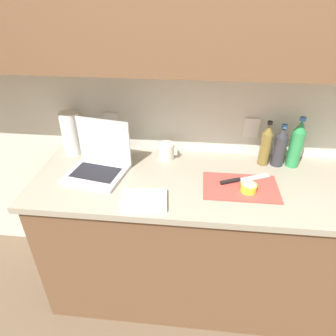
% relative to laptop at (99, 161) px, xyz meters
% --- Properties ---
extents(ground_plane, '(12.00, 12.00, 0.00)m').
position_rel_laptop_xyz_m(ground_plane, '(0.69, -0.04, -0.95)').
color(ground_plane, brown).
rests_on(ground_plane, ground).
extents(wall_back, '(5.20, 0.38, 2.60)m').
position_rel_laptop_xyz_m(wall_back, '(0.69, 0.20, 0.61)').
color(wall_back, silver).
rests_on(wall_back, ground_plane).
extents(counter_unit, '(2.07, 0.64, 0.88)m').
position_rel_laptop_xyz_m(counter_unit, '(0.71, -0.04, -0.50)').
color(counter_unit, brown).
rests_on(counter_unit, ground_plane).
extents(laptop, '(0.35, 0.32, 0.28)m').
position_rel_laptop_xyz_m(laptop, '(0.00, 0.00, 0.00)').
color(laptop, silver).
rests_on(laptop, counter_unit).
extents(cutting_board, '(0.39, 0.24, 0.01)m').
position_rel_laptop_xyz_m(cutting_board, '(0.77, -0.08, -0.06)').
color(cutting_board, '#D1473D').
rests_on(cutting_board, counter_unit).
extents(knife, '(0.28, 0.15, 0.02)m').
position_rel_laptop_xyz_m(knife, '(0.75, -0.04, -0.05)').
color(knife, silver).
rests_on(knife, cutting_board).
extents(lemon_half_cut, '(0.08, 0.08, 0.04)m').
position_rel_laptop_xyz_m(lemon_half_cut, '(0.81, -0.12, -0.04)').
color(lemon_half_cut, yellow).
rests_on(lemon_half_cut, cutting_board).
extents(bottle_green_soda, '(0.07, 0.07, 0.30)m').
position_rel_laptop_xyz_m(bottle_green_soda, '(1.09, 0.17, 0.07)').
color(bottle_green_soda, '#2D934C').
rests_on(bottle_green_soda, counter_unit).
extents(bottle_oil_tall, '(0.07, 0.07, 0.25)m').
position_rel_laptop_xyz_m(bottle_oil_tall, '(1.00, 0.17, 0.05)').
color(bottle_oil_tall, '#333338').
rests_on(bottle_oil_tall, counter_unit).
extents(bottle_water_clear, '(0.06, 0.06, 0.27)m').
position_rel_laptop_xyz_m(bottle_water_clear, '(0.92, 0.17, 0.06)').
color(bottle_water_clear, olive).
rests_on(bottle_water_clear, counter_unit).
extents(measuring_cup, '(0.12, 0.10, 0.10)m').
position_rel_laptop_xyz_m(measuring_cup, '(0.36, 0.18, -0.02)').
color(measuring_cup, silver).
rests_on(measuring_cup, counter_unit).
extents(paper_towel_roll, '(0.12, 0.12, 0.26)m').
position_rel_laptop_xyz_m(paper_towel_roll, '(-0.22, 0.20, 0.07)').
color(paper_towel_roll, white).
rests_on(paper_towel_roll, counter_unit).
extents(dish_towel, '(0.24, 0.18, 0.02)m').
position_rel_laptop_xyz_m(dish_towel, '(0.29, -0.25, -0.05)').
color(dish_towel, silver).
rests_on(dish_towel, counter_unit).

